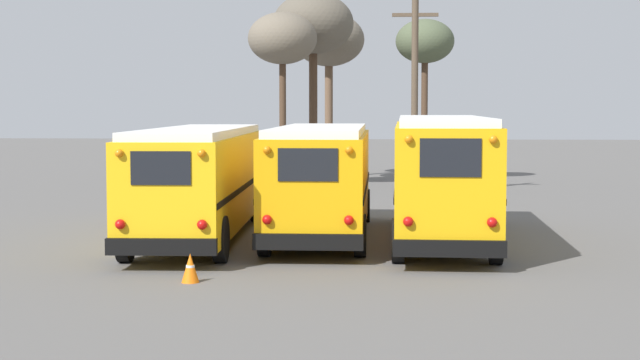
{
  "coord_description": "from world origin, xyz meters",
  "views": [
    {
      "loc": [
        1.94,
        -26.09,
        3.54
      ],
      "look_at": [
        0.0,
        -0.18,
        1.59
      ],
      "focal_mm": 55.0,
      "sensor_mm": 36.0,
      "label": 1
    }
  ],
  "objects_px": {
    "school_bus_0": "(200,178)",
    "bare_tree_0": "(283,40)",
    "school_bus_1": "(321,177)",
    "traffic_cone": "(190,268)",
    "bare_tree_1": "(329,42)",
    "bare_tree_3": "(425,44)",
    "utility_pole": "(415,89)",
    "school_bus_2": "(441,174)",
    "bare_tree_2": "(313,26)"
  },
  "relations": [
    {
      "from": "school_bus_0",
      "to": "school_bus_1",
      "type": "bearing_deg",
      "value": 11.61
    },
    {
      "from": "bare_tree_0",
      "to": "bare_tree_2",
      "type": "xyz_separation_m",
      "value": [
        1.1,
        2.6,
        0.83
      ]
    },
    {
      "from": "utility_pole",
      "to": "school_bus_0",
      "type": "bearing_deg",
      "value": -114.7
    },
    {
      "from": "school_bus_2",
      "to": "utility_pole",
      "type": "distance_m",
      "value": 13.2
    },
    {
      "from": "traffic_cone",
      "to": "utility_pole",
      "type": "bearing_deg",
      "value": 75.82
    },
    {
      "from": "bare_tree_1",
      "to": "bare_tree_3",
      "type": "xyz_separation_m",
      "value": [
        4.63,
        -2.67,
        -0.29
      ]
    },
    {
      "from": "school_bus_2",
      "to": "bare_tree_0",
      "type": "distance_m",
      "value": 17.93
    },
    {
      "from": "school_bus_1",
      "to": "bare_tree_3",
      "type": "distance_m",
      "value": 20.41
    },
    {
      "from": "utility_pole",
      "to": "traffic_cone",
      "type": "height_order",
      "value": "utility_pole"
    },
    {
      "from": "bare_tree_2",
      "to": "school_bus_2",
      "type": "bearing_deg",
      "value": -75.44
    },
    {
      "from": "bare_tree_2",
      "to": "school_bus_1",
      "type": "bearing_deg",
      "value": -84.65
    },
    {
      "from": "bare_tree_1",
      "to": "bare_tree_3",
      "type": "height_order",
      "value": "bare_tree_1"
    },
    {
      "from": "utility_pole",
      "to": "bare_tree_3",
      "type": "height_order",
      "value": "utility_pole"
    },
    {
      "from": "school_bus_2",
      "to": "school_bus_1",
      "type": "bearing_deg",
      "value": 168.1
    },
    {
      "from": "school_bus_1",
      "to": "bare_tree_2",
      "type": "distance_m",
      "value": 19.09
    },
    {
      "from": "bare_tree_0",
      "to": "bare_tree_3",
      "type": "relative_size",
      "value": 1.0
    },
    {
      "from": "school_bus_2",
      "to": "bare_tree_1",
      "type": "distance_m",
      "value": 23.83
    },
    {
      "from": "school_bus_0",
      "to": "bare_tree_2",
      "type": "xyz_separation_m",
      "value": [
        1.49,
        18.85,
        5.55
      ]
    },
    {
      "from": "school_bus_0",
      "to": "school_bus_2",
      "type": "height_order",
      "value": "school_bus_2"
    },
    {
      "from": "school_bus_2",
      "to": "bare_tree_3",
      "type": "relative_size",
      "value": 1.32
    },
    {
      "from": "bare_tree_1",
      "to": "bare_tree_3",
      "type": "relative_size",
      "value": 1.08
    },
    {
      "from": "school_bus_0",
      "to": "school_bus_1",
      "type": "xyz_separation_m",
      "value": [
        3.19,
        0.66,
        0.01
      ]
    },
    {
      "from": "bare_tree_0",
      "to": "traffic_cone",
      "type": "xyz_separation_m",
      "value": [
        0.68,
        -22.66,
        -6.07
      ]
    },
    {
      "from": "school_bus_0",
      "to": "bare_tree_0",
      "type": "height_order",
      "value": "bare_tree_0"
    },
    {
      "from": "school_bus_1",
      "to": "traffic_cone",
      "type": "relative_size",
      "value": 16.52
    },
    {
      "from": "traffic_cone",
      "to": "school_bus_0",
      "type": "bearing_deg",
      "value": 99.47
    },
    {
      "from": "bare_tree_0",
      "to": "bare_tree_2",
      "type": "bearing_deg",
      "value": 66.96
    },
    {
      "from": "school_bus_0",
      "to": "bare_tree_1",
      "type": "xyz_separation_m",
      "value": [
        1.94,
        22.87,
        5.08
      ]
    },
    {
      "from": "school_bus_0",
      "to": "traffic_cone",
      "type": "bearing_deg",
      "value": -80.53
    },
    {
      "from": "bare_tree_2",
      "to": "bare_tree_3",
      "type": "relative_size",
      "value": 1.14
    },
    {
      "from": "school_bus_1",
      "to": "utility_pole",
      "type": "distance_m",
      "value": 12.86
    },
    {
      "from": "school_bus_2",
      "to": "bare_tree_2",
      "type": "xyz_separation_m",
      "value": [
        -4.9,
        18.86,
        5.41
      ]
    },
    {
      "from": "school_bus_0",
      "to": "bare_tree_2",
      "type": "bearing_deg",
      "value": 85.48
    },
    {
      "from": "school_bus_2",
      "to": "bare_tree_2",
      "type": "height_order",
      "value": "bare_tree_2"
    },
    {
      "from": "bare_tree_0",
      "to": "bare_tree_3",
      "type": "height_order",
      "value": "bare_tree_3"
    },
    {
      "from": "utility_pole",
      "to": "bare_tree_0",
      "type": "xyz_separation_m",
      "value": [
        -5.57,
        3.3,
        2.15
      ]
    },
    {
      "from": "school_bus_1",
      "to": "bare_tree_3",
      "type": "xyz_separation_m",
      "value": [
        3.38,
        19.55,
        4.79
      ]
    },
    {
      "from": "bare_tree_0",
      "to": "bare_tree_1",
      "type": "distance_m",
      "value": 6.81
    },
    {
      "from": "school_bus_2",
      "to": "bare_tree_2",
      "type": "relative_size",
      "value": 1.16
    },
    {
      "from": "school_bus_2",
      "to": "bare_tree_0",
      "type": "height_order",
      "value": "bare_tree_0"
    },
    {
      "from": "school_bus_2",
      "to": "bare_tree_1",
      "type": "bearing_deg",
      "value": 101.01
    },
    {
      "from": "school_bus_1",
      "to": "traffic_cone",
      "type": "distance_m",
      "value": 7.5
    },
    {
      "from": "school_bus_0",
      "to": "utility_pole",
      "type": "relative_size",
      "value": 1.33
    },
    {
      "from": "utility_pole",
      "to": "bare_tree_3",
      "type": "bearing_deg",
      "value": 85.18
    },
    {
      "from": "utility_pole",
      "to": "bare_tree_3",
      "type": "xyz_separation_m",
      "value": [
        0.61,
        7.25,
        2.22
      ]
    },
    {
      "from": "school_bus_0",
      "to": "school_bus_1",
      "type": "distance_m",
      "value": 3.26
    },
    {
      "from": "school_bus_0",
      "to": "school_bus_2",
      "type": "distance_m",
      "value": 6.39
    },
    {
      "from": "utility_pole",
      "to": "bare_tree_2",
      "type": "xyz_separation_m",
      "value": [
        -4.47,
        5.89,
        2.98
      ]
    },
    {
      "from": "school_bus_2",
      "to": "bare_tree_2",
      "type": "bearing_deg",
      "value": 104.56
    },
    {
      "from": "school_bus_2",
      "to": "traffic_cone",
      "type": "xyz_separation_m",
      "value": [
        -5.32,
        -6.39,
        -1.48
      ]
    }
  ]
}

